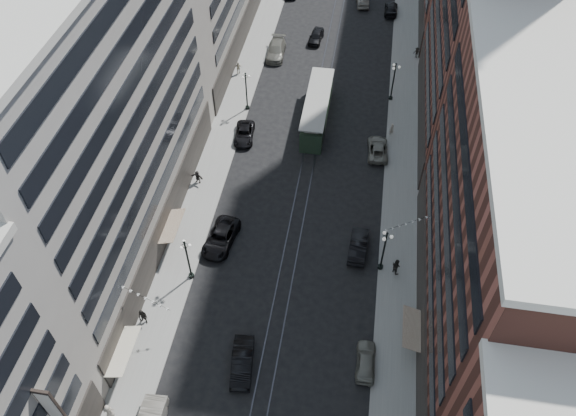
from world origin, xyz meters
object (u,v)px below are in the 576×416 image
Objects in this scene: lamppost_sw_far at (188,258)px; pedestrian_8 at (392,129)px; lamppost_se_mid at (393,80)px; pedestrian_1 at (109,411)px; car_8 at (276,50)px; pedestrian_2 at (143,317)px; streetcar at (317,110)px; car_13 at (316,36)px; pedestrian_7 at (396,266)px; car_2 at (221,238)px; car_4 at (366,361)px; car_11 at (378,149)px; pedestrian_9 at (417,53)px; pedestrian_6 at (238,68)px; car_10 at (358,245)px; car_12 at (391,9)px; pedestrian_5 at (197,177)px; car_5 at (242,362)px; lamppost_sw_mid at (246,90)px; car_7 at (244,134)px; lamppost_se_far at (384,250)px.

lamppost_sw_far is 3.23× the size of pedestrian_8.
lamppost_se_mid is 51.15m from pedestrian_1.
pedestrian_2 is at bearing -97.86° from car_8.
car_13 is (-2.41, 18.71, -0.89)m from streetcar.
pedestrian_7 reaches higher than pedestrian_1.
car_2 reaches higher than car_4.
car_11 is (15.67, -18.89, -0.17)m from car_8.
car_4 is at bearing 47.57° from pedestrian_8.
car_4 is 2.69× the size of pedestrian_9.
pedestrian_6 is (-9.62, -10.28, 0.28)m from car_13.
lamppost_se_mid is 1.12× the size of car_10.
pedestrian_5 reaches higher than car_12.
car_12 is at bearing 92.00° from lamppost_se_mid.
lamppost_sw_far is 27.39m from car_11.
pedestrian_9 reaches higher than car_13.
pedestrian_8 is at bearing 92.29° from car_12.
car_11 is (15.33, 16.44, -0.10)m from car_2.
car_8 is 7.09m from car_13.
pedestrian_1 is at bearing -75.57° from pedestrian_5.
pedestrian_7 is (2.25, 10.40, 0.38)m from car_4.
streetcar reaches higher than car_5.
pedestrian_5 is at bearing -132.11° from streetcar.
pedestrian_6 reaches higher than pedestrian_5.
pedestrian_9 is (5.70, 36.52, 0.12)m from car_10.
pedestrian_1 is 0.38× the size of car_13.
lamppost_sw_far reaches higher than car_4.
lamppost_sw_mid reaches higher than streetcar.
car_11 is (17.21, 21.18, -2.40)m from lamppost_sw_far.
car_7 is 2.58× the size of pedestrian_7.
car_12 is at bearing -90.91° from car_4.
car_2 is 40.40m from car_13.
pedestrian_8 is (11.91, -20.14, 0.24)m from car_13.
streetcar is (-9.20, -5.87, -1.44)m from lamppost_se_mid.
lamppost_sw_far is 3.09× the size of pedestrian_6.
pedestrian_9 is (20.16, 2.43, 0.06)m from car_8.
lamppost_se_far reaches higher than car_11.
pedestrian_2 is 1.20× the size of pedestrian_9.
streetcar is at bearing -5.42° from lamppost_sw_mid.
pedestrian_6 is (-4.37, -5.51, 0.17)m from car_8.
car_10 is (14.13, 1.23, 0.01)m from car_2.
pedestrian_5 is at bearing -114.76° from pedestrian_9.
car_8 is 3.38× the size of pedestrian_6.
car_5 is 1.03× the size of car_7.
car_8 is at bearing 115.05° from lamppost_se_far.
car_12 is at bearing -94.54° from car_11.
car_8 is at bearing -16.17° from pedestrian_7.
car_7 is (0.80, -5.65, -2.41)m from lamppost_sw_mid.
pedestrian_7 reaches higher than car_12.
pedestrian_1 is 0.28× the size of car_8.
lamppost_sw_mid is at bearing -105.32° from car_13.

